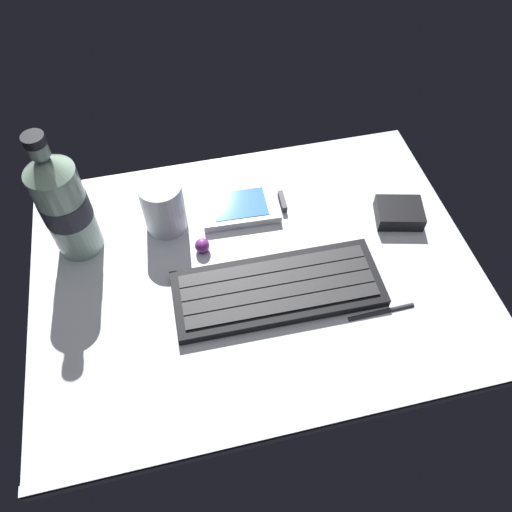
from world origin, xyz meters
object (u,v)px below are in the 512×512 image
at_px(water_bottle, 64,204).
at_px(stylus_pen, 381,311).
at_px(keyboard, 278,288).
at_px(handheld_device, 244,206).
at_px(juice_cup, 164,208).
at_px(charger_block, 399,213).
at_px(trackball_mouse, 202,246).

relative_size(water_bottle, stylus_pen, 2.19).
bearing_deg(keyboard, handheld_device, 94.96).
distance_m(handheld_device, water_bottle, 0.27).
bearing_deg(juice_cup, water_bottle, -175.71).
relative_size(keyboard, stylus_pen, 3.07).
distance_m(water_bottle, charger_block, 0.49).
bearing_deg(trackball_mouse, charger_block, -1.20).
xyz_separation_m(keyboard, stylus_pen, (0.13, -0.06, -0.00)).
relative_size(juice_cup, stylus_pen, 0.89).
xyz_separation_m(water_bottle, charger_block, (0.48, -0.06, -0.08)).
xyz_separation_m(handheld_device, trackball_mouse, (-0.08, -0.06, 0.00)).
bearing_deg(water_bottle, charger_block, -6.86).
bearing_deg(keyboard, charger_block, 22.35).
xyz_separation_m(handheld_device, charger_block, (0.23, -0.07, 0.00)).
bearing_deg(trackball_mouse, stylus_pen, -36.03).
xyz_separation_m(trackball_mouse, stylus_pen, (0.22, -0.16, -0.01)).
relative_size(juice_cup, charger_block, 1.21).
height_order(juice_cup, stylus_pen, juice_cup).
distance_m(keyboard, water_bottle, 0.31).
distance_m(handheld_device, charger_block, 0.24).
relative_size(water_bottle, charger_block, 2.97).
xyz_separation_m(water_bottle, stylus_pen, (0.40, -0.21, -0.09)).
bearing_deg(juice_cup, keyboard, -49.11).
xyz_separation_m(keyboard, juice_cup, (-0.14, 0.16, 0.03)).
height_order(charger_block, trackball_mouse, charger_block).
xyz_separation_m(keyboard, handheld_device, (-0.01, 0.16, -0.00)).
height_order(water_bottle, trackball_mouse, water_bottle).
distance_m(keyboard, trackball_mouse, 0.13).
relative_size(trackball_mouse, stylus_pen, 0.23).
xyz_separation_m(charger_block, stylus_pen, (-0.09, -0.15, -0.01)).
bearing_deg(charger_block, trackball_mouse, 178.80).
distance_m(juice_cup, water_bottle, 0.14).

